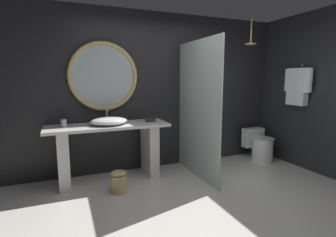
# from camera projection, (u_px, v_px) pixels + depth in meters

# --- Properties ---
(ground_plane) EXTENTS (5.76, 5.76, 0.00)m
(ground_plane) POSITION_uv_depth(u_px,v_px,m) (213.00, 218.00, 2.82)
(ground_plane) COLOR silver
(back_wall_panel) EXTENTS (4.80, 0.10, 2.60)m
(back_wall_panel) POSITION_uv_depth(u_px,v_px,m) (155.00, 92.00, 4.36)
(back_wall_panel) COLOR #232326
(back_wall_panel) RESTS_ON ground_plane
(side_wall_right) EXTENTS (0.10, 2.47, 2.60)m
(side_wall_right) POSITION_uv_depth(u_px,v_px,m) (314.00, 92.00, 4.19)
(side_wall_right) COLOR #232326
(side_wall_right) RESTS_ON ground_plane
(vanity_counter) EXTENTS (1.76, 0.60, 0.85)m
(vanity_counter) POSITION_uv_depth(u_px,v_px,m) (109.00, 147.00, 3.82)
(vanity_counter) COLOR silver
(vanity_counter) RESTS_ON ground_plane
(vessel_sink) EXTENTS (0.53, 0.43, 0.21)m
(vessel_sink) POSITION_uv_depth(u_px,v_px,m) (109.00, 121.00, 3.73)
(vessel_sink) COLOR white
(vessel_sink) RESTS_ON vanity_counter
(tumbler_cup) EXTENTS (0.08, 0.08, 0.11)m
(tumbler_cup) POSITION_uv_depth(u_px,v_px,m) (64.00, 123.00, 3.58)
(tumbler_cup) COLOR silver
(tumbler_cup) RESTS_ON vanity_counter
(tissue_box) EXTENTS (0.14, 0.10, 0.07)m
(tissue_box) POSITION_uv_depth(u_px,v_px,m) (150.00, 120.00, 4.01)
(tissue_box) COLOR #282D28
(tissue_box) RESTS_ON vanity_counter
(round_wall_mirror) EXTENTS (1.06, 0.06, 1.06)m
(round_wall_mirror) POSITION_uv_depth(u_px,v_px,m) (104.00, 76.00, 3.92)
(round_wall_mirror) COLOR tan
(shower_glass_panel) EXTENTS (0.02, 1.29, 2.09)m
(shower_glass_panel) POSITION_uv_depth(u_px,v_px,m) (198.00, 110.00, 3.93)
(shower_glass_panel) COLOR silver
(shower_glass_panel) RESTS_ON ground_plane
(rain_shower_head) EXTENTS (0.18, 0.18, 0.41)m
(rain_shower_head) POSITION_uv_depth(u_px,v_px,m) (251.00, 41.00, 4.29)
(rain_shower_head) COLOR tan
(hanging_bathrobe) EXTENTS (0.20, 0.52, 0.69)m
(hanging_bathrobe) POSITION_uv_depth(u_px,v_px,m) (298.00, 85.00, 4.30)
(hanging_bathrobe) COLOR tan
(toilet) EXTENTS (0.41, 0.56, 0.58)m
(toilet) POSITION_uv_depth(u_px,v_px,m) (260.00, 146.00, 4.79)
(toilet) COLOR white
(toilet) RESTS_ON ground_plane
(waste_bin) EXTENTS (0.22, 0.22, 0.30)m
(waste_bin) POSITION_uv_depth(u_px,v_px,m) (119.00, 181.00, 3.45)
(waste_bin) COLOR tan
(waste_bin) RESTS_ON ground_plane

